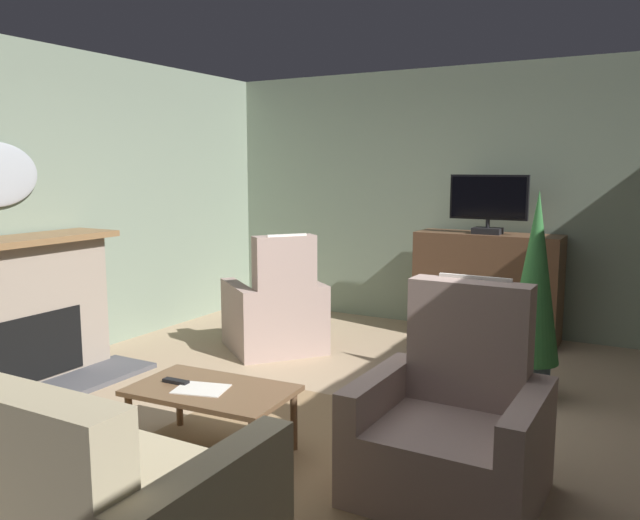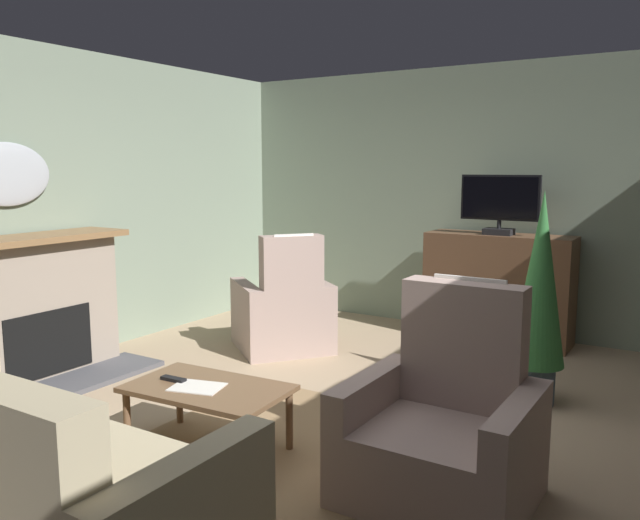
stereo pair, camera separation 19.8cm
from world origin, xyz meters
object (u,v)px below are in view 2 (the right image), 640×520
object	(u,v)px
armchair_angled_to_table	(284,313)
potted_plant_tall_palm_by_window	(540,290)
fireplace	(35,312)
tv_remote	(173,379)
television	(500,203)
wall_mirror_oval	(7,174)
sofa_floral	(13,481)
coffee_table	(208,394)
armchair_near_window	(444,433)
tv_cabinet	(498,290)
folded_newspaper	(197,387)

from	to	relation	value
armchair_angled_to_table	potted_plant_tall_palm_by_window	size ratio (longest dim) A/B	0.74
fireplace	tv_remote	world-z (taller)	fireplace
television	armchair_angled_to_table	world-z (taller)	television
wall_mirror_oval	potted_plant_tall_palm_by_window	world-z (taller)	wall_mirror_oval
sofa_floral	armchair_angled_to_table	size ratio (longest dim) A/B	1.87
television	tv_remote	xyz separation A→B (m)	(-0.99, -3.37, -0.95)
coffee_table	armchair_near_window	size ratio (longest dim) A/B	0.89
armchair_angled_to_table	sofa_floral	bearing A→B (deg)	-76.37
tv_remote	television	bearing A→B (deg)	70.72
tv_cabinet	sofa_floral	bearing A→B (deg)	-100.18
coffee_table	tv_remote	distance (m)	0.25
sofa_floral	potted_plant_tall_palm_by_window	world-z (taller)	potted_plant_tall_palm_by_window
coffee_table	armchair_angled_to_table	xyz separation A→B (m)	(-0.86, 2.01, -0.01)
tv_cabinet	armchair_near_window	bearing A→B (deg)	-78.39
sofa_floral	potted_plant_tall_palm_by_window	bearing A→B (deg)	62.96
tv_remote	armchair_near_window	bearing A→B (deg)	7.06
armchair_near_window	armchair_angled_to_table	xyz separation A→B (m)	(-2.25, 1.76, 0.01)
folded_newspaper	potted_plant_tall_palm_by_window	bearing A→B (deg)	36.06
wall_mirror_oval	television	bearing A→B (deg)	44.85
television	tv_remote	bearing A→B (deg)	-106.30
folded_newspaper	potted_plant_tall_palm_by_window	size ratio (longest dim) A/B	0.19
tv_remote	folded_newspaper	distance (m)	0.21
tv_remote	tv_cabinet	bearing A→B (deg)	70.96
wall_mirror_oval	television	world-z (taller)	wall_mirror_oval
folded_newspaper	armchair_angled_to_table	distance (m)	2.22
sofa_floral	television	bearing A→B (deg)	79.71
television	folded_newspaper	distance (m)	3.60
tv_remote	sofa_floral	bearing A→B (deg)	-85.02
coffee_table	potted_plant_tall_palm_by_window	bearing A→B (deg)	51.42
tv_cabinet	coffee_table	size ratio (longest dim) A/B	1.42
tv_remote	potted_plant_tall_palm_by_window	size ratio (longest dim) A/B	0.11
armchair_near_window	armchair_angled_to_table	bearing A→B (deg)	141.90
sofa_floral	fireplace	bearing A→B (deg)	143.31
potted_plant_tall_palm_by_window	armchair_angled_to_table	bearing A→B (deg)	176.15
wall_mirror_oval	folded_newspaper	distance (m)	2.62
coffee_table	armchair_angled_to_table	size ratio (longest dim) A/B	0.87
tv_cabinet	sofa_floral	distance (m)	4.66
tv_cabinet	folded_newspaper	world-z (taller)	tv_cabinet
armchair_angled_to_table	tv_cabinet	bearing A→B (deg)	40.63
tv_remote	armchair_angled_to_table	distance (m)	2.14
fireplace	tv_cabinet	world-z (taller)	fireplace
sofa_floral	potted_plant_tall_palm_by_window	distance (m)	3.47
coffee_table	folded_newspaper	distance (m)	0.08
wall_mirror_oval	potted_plant_tall_palm_by_window	bearing A→B (deg)	22.44
tv_remote	armchair_near_window	world-z (taller)	armchair_near_window
fireplace	armchair_angled_to_table	distance (m)	2.12
wall_mirror_oval	tv_cabinet	xyz separation A→B (m)	(3.06, 3.10, -1.14)
armchair_near_window	armchair_angled_to_table	world-z (taller)	armchair_angled_to_table
wall_mirror_oval	armchair_near_window	bearing A→B (deg)	-0.53
tv_cabinet	armchair_angled_to_table	world-z (taller)	armchair_angled_to_table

